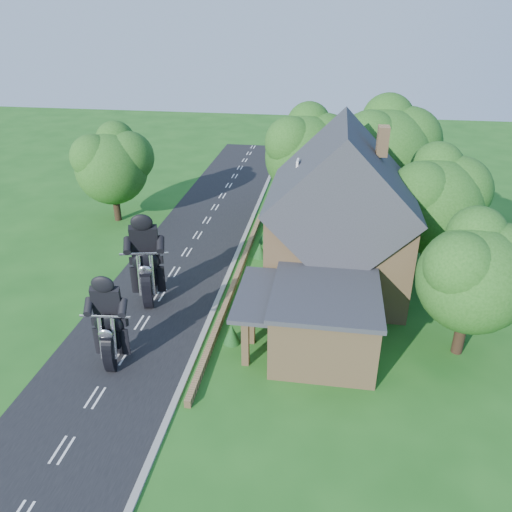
# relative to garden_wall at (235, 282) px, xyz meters

# --- Properties ---
(ground) EXTENTS (120.00, 120.00, 0.00)m
(ground) POSITION_rel_garden_wall_xyz_m (-4.30, -5.00, -0.20)
(ground) COLOR #1C5518
(ground) RESTS_ON ground
(road) EXTENTS (7.00, 80.00, 0.02)m
(road) POSITION_rel_garden_wall_xyz_m (-4.30, -5.00, -0.19)
(road) COLOR black
(road) RESTS_ON ground
(kerb) EXTENTS (0.30, 80.00, 0.12)m
(kerb) POSITION_rel_garden_wall_xyz_m (-0.65, -5.00, -0.14)
(kerb) COLOR gray
(kerb) RESTS_ON ground
(garden_wall) EXTENTS (0.30, 22.00, 0.40)m
(garden_wall) POSITION_rel_garden_wall_xyz_m (0.00, 0.00, 0.00)
(garden_wall) COLOR #9C794F
(garden_wall) RESTS_ON ground
(house) EXTENTS (9.54, 8.64, 10.24)m
(house) POSITION_rel_garden_wall_xyz_m (6.19, 1.00, 4.14)
(house) COLOR #9C794F
(house) RESTS_ON ground
(annex) EXTENTS (7.05, 5.94, 3.44)m
(annex) POSITION_rel_garden_wall_xyz_m (5.57, -5.80, 1.57)
(annex) COLOR #9C794F
(annex) RESTS_ON ground
(tree_annex_side) EXTENTS (5.64, 5.20, 7.48)m
(tree_annex_side) POSITION_rel_garden_wall_xyz_m (12.83, -4.90, 4.49)
(tree_annex_side) COLOR black
(tree_annex_side) RESTS_ON ground
(tree_house_right) EXTENTS (6.51, 6.00, 8.40)m
(tree_house_right) POSITION_rel_garden_wall_xyz_m (12.35, 3.62, 4.99)
(tree_house_right) COLOR black
(tree_house_right) RESTS_ON ground
(tree_behind_house) EXTENTS (7.81, 7.20, 10.08)m
(tree_behind_house) POSITION_rel_garden_wall_xyz_m (9.88, 11.14, 6.03)
(tree_behind_house) COLOR black
(tree_behind_house) RESTS_ON ground
(tree_behind_left) EXTENTS (6.94, 6.40, 9.16)m
(tree_behind_left) POSITION_rel_garden_wall_xyz_m (3.86, 12.13, 5.53)
(tree_behind_left) COLOR black
(tree_behind_left) RESTS_ON ground
(tree_far_road) EXTENTS (6.08, 5.60, 7.84)m
(tree_far_road) POSITION_rel_garden_wall_xyz_m (-11.16, 9.11, 4.64)
(tree_far_road) COLOR black
(tree_far_road) RESTS_ON ground
(shrub_a) EXTENTS (0.90, 0.90, 1.10)m
(shrub_a) POSITION_rel_garden_wall_xyz_m (1.00, -6.00, 0.35)
(shrub_a) COLOR #133B16
(shrub_a) RESTS_ON ground
(shrub_b) EXTENTS (0.90, 0.90, 1.10)m
(shrub_b) POSITION_rel_garden_wall_xyz_m (1.00, -3.50, 0.35)
(shrub_b) COLOR #133B16
(shrub_b) RESTS_ON ground
(shrub_c) EXTENTS (0.90, 0.90, 1.10)m
(shrub_c) POSITION_rel_garden_wall_xyz_m (1.00, -1.00, 0.35)
(shrub_c) COLOR #133B16
(shrub_c) RESTS_ON ground
(shrub_d) EXTENTS (0.90, 0.90, 1.10)m
(shrub_d) POSITION_rel_garden_wall_xyz_m (1.00, 4.00, 0.35)
(shrub_d) COLOR #133B16
(shrub_d) RESTS_ON ground
(shrub_e) EXTENTS (0.90, 0.90, 1.10)m
(shrub_e) POSITION_rel_garden_wall_xyz_m (1.00, 6.50, 0.35)
(shrub_e) COLOR #133B16
(shrub_e) RESTS_ON ground
(shrub_f) EXTENTS (0.90, 0.90, 1.10)m
(shrub_f) POSITION_rel_garden_wall_xyz_m (1.00, 9.00, 0.35)
(shrub_f) COLOR #133B16
(shrub_f) RESTS_ON ground
(motorcycle_lead) EXTENTS (0.56, 1.64, 1.49)m
(motorcycle_lead) POSITION_rel_garden_wall_xyz_m (-4.35, -8.50, 0.55)
(motorcycle_lead) COLOR black
(motorcycle_lead) RESTS_ON ground
(motorcycle_follow) EXTENTS (0.86, 1.88, 1.70)m
(motorcycle_follow) POSITION_rel_garden_wall_xyz_m (-4.59, -2.74, 0.65)
(motorcycle_follow) COLOR black
(motorcycle_follow) RESTS_ON ground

